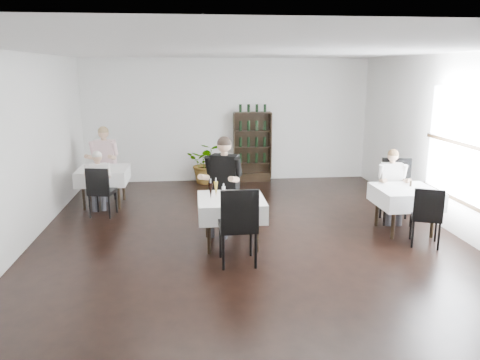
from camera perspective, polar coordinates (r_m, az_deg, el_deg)
name	(u,v)px	position (r m, az deg, el deg)	size (l,w,h in m)	color
room_shell	(250,151)	(7.19, 1.26, 3.50)	(9.00, 9.00, 9.00)	black
window_right	(464,148)	(8.36, 25.68, 3.57)	(0.06, 2.30, 1.85)	white
wine_shelf	(252,147)	(11.59, 1.52, 3.98)	(0.90, 0.28, 1.75)	black
main_table	(231,207)	(7.36, -1.10, -3.30)	(1.03, 1.03, 0.77)	black
left_table	(103,176)	(9.92, -16.32, 0.52)	(0.98, 0.98, 0.77)	black
right_table	(405,197)	(8.42, 19.51, -1.93)	(0.98, 0.98, 0.77)	black
potted_tree	(207,163)	(11.45, -4.05, 2.10)	(0.91, 0.79, 1.01)	#286020
main_chair_far	(222,198)	(8.06, -2.17, -2.23)	(0.46, 0.46, 0.99)	black
main_chair_near	(238,222)	(6.55, -0.19, -5.09)	(0.54, 0.54, 1.15)	black
left_chair_far	(105,174)	(10.53, -16.15, 0.65)	(0.48, 0.49, 0.90)	black
left_chair_near	(100,189)	(9.15, -16.65, -1.02)	(0.52, 0.52, 0.96)	black
right_chair_far	(396,186)	(8.97, 18.53, -0.72)	(0.64, 0.64, 1.15)	black
right_chair_near	(427,213)	(7.85, 21.83, -3.76)	(0.57, 0.57, 0.96)	black
diner_main	(223,178)	(7.86, -2.10, 0.28)	(0.73, 0.77, 1.64)	#414149
diner_left_far	(104,157)	(10.44, -16.28, 2.71)	(0.62, 0.65, 1.55)	#414149
diner_left_near	(98,178)	(9.25, -16.90, 0.26)	(0.52, 0.56, 1.25)	#414149
diner_right_far	(392,180)	(8.89, 18.06, -0.02)	(0.53, 0.55, 1.34)	#414149
plate_far	(233,194)	(7.48, -0.84, -1.71)	(0.24, 0.24, 0.07)	white
plate_near	(238,199)	(7.17, -0.27, -2.33)	(0.36, 0.36, 0.09)	white
pilsner_dark	(211,191)	(7.22, -3.59, -1.32)	(0.08, 0.08, 0.32)	black
pilsner_lager	(216,189)	(7.36, -2.95, -1.10)	(0.07, 0.07, 0.31)	#B4922E
coke_bottle	(224,192)	(7.29, -2.01, -1.48)	(0.06, 0.06, 0.23)	silver
napkin_cutlery	(250,201)	(7.10, 1.23, -2.63)	(0.17, 0.18, 0.02)	black
pepper_mill	(411,184)	(8.54, 20.09, -0.41)	(0.04, 0.04, 0.10)	black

